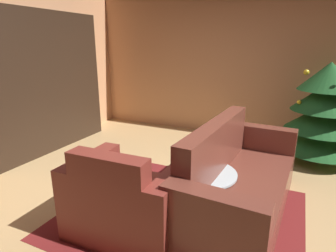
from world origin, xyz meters
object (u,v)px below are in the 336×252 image
at_px(armchair_red, 128,201).
at_px(coffee_table, 202,176).
at_px(book_stack_on_table, 208,168).
at_px(bookshelf_unit, 53,83).
at_px(couch_red, 238,185).
at_px(decorated_tree, 324,113).
at_px(bottle_on_table, 216,160).

distance_m(armchair_red, coffee_table, 0.77).
bearing_deg(book_stack_on_table, coffee_table, -134.21).
xyz_separation_m(bookshelf_unit, couch_red, (3.16, -0.75, -0.73)).
relative_size(armchair_red, book_stack_on_table, 5.11).
height_order(bookshelf_unit, armchair_red, bookshelf_unit).
xyz_separation_m(armchair_red, couch_red, (0.82, 0.71, 0.00)).
bearing_deg(book_stack_on_table, couch_red, 13.20).
xyz_separation_m(bookshelf_unit, decorated_tree, (3.95, 1.11, -0.33)).
bearing_deg(coffee_table, decorated_tree, 60.31).
bearing_deg(decorated_tree, couch_red, -112.98).
bearing_deg(bookshelf_unit, couch_red, -13.39).
xyz_separation_m(couch_red, bottle_on_table, (-0.24, 0.05, 0.21)).
height_order(armchair_red, book_stack_on_table, armchair_red).
bearing_deg(bottle_on_table, coffee_table, -120.51).
xyz_separation_m(bookshelf_unit, coffee_table, (2.82, -0.87, -0.65)).
bearing_deg(decorated_tree, book_stack_on_table, -119.26).
bearing_deg(book_stack_on_table, bookshelf_unit, 164.03).
relative_size(bookshelf_unit, book_stack_on_table, 10.57).
bearing_deg(decorated_tree, bookshelf_unit, -164.27).
bearing_deg(couch_red, armchair_red, -139.31).
height_order(armchair_red, bottle_on_table, armchair_red).
bearing_deg(armchair_red, bookshelf_unit, 147.99).
relative_size(bookshelf_unit, armchair_red, 2.07).
height_order(couch_red, coffee_table, couch_red).
bearing_deg(bookshelf_unit, coffee_table, -17.11).
bearing_deg(coffee_table, couch_red, 18.97).
height_order(bookshelf_unit, couch_red, bookshelf_unit).
xyz_separation_m(bookshelf_unit, bottle_on_table, (2.92, -0.71, -0.53)).
bearing_deg(book_stack_on_table, bottle_on_table, 66.74).
height_order(coffee_table, book_stack_on_table, book_stack_on_table).
height_order(armchair_red, coffee_table, armchair_red).
distance_m(armchair_red, bottle_on_table, 0.98).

